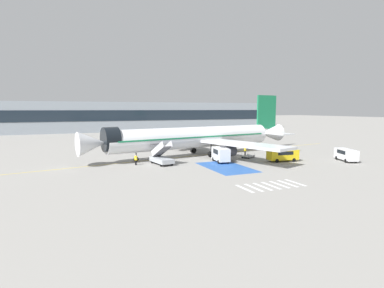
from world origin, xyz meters
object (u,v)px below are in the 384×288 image
Objects in this scene: ground_crew_1 at (225,152)px; terminal_building at (150,116)px; baggage_cart at (248,156)px; service_van_0 at (221,154)px; service_van_1 at (346,154)px; service_van_2 at (283,154)px; fuel_tanker at (186,134)px; boarding_stairs_forward at (162,158)px; airliner at (198,137)px; ground_crew_2 at (245,150)px; ground_crew_0 at (136,159)px.

terminal_building is at bearing -118.87° from ground_crew_1.
baggage_cart is at bearing 117.47° from ground_crew_1.
service_van_0 is 80.14m from terminal_building.
service_van_1 is 10.92m from service_van_2.
service_van_2 is at bearing 12.42° from fuel_tanker.
boarding_stairs_forward is 0.58× the size of fuel_tanker.
ground_crew_1 is (3.48, 4.70, -0.45)m from service_van_0.
airliner is 9.39m from ground_crew_2.
ground_crew_0 is at bearing 158.18° from boarding_stairs_forward.
ground_crew_0 is at bearing -106.45° from terminal_building.
ground_crew_2 is at bearing 8.80° from fuel_tanker.
baggage_cart is 77.64m from terminal_building.
airliner is 23.64× the size of ground_crew_2.
ground_crew_2 is (7.65, 4.40, -0.34)m from service_van_0.
ground_crew_0 is (-23.81, 6.24, -0.26)m from service_van_2.
service_van_0 reaches higher than baggage_cart.
fuel_tanker is 0.08× the size of terminal_building.
fuel_tanker is 31.22m from ground_crew_2.
ground_crew_1 is at bearing -94.15° from terminal_building.
service_van_1 reaches higher than ground_crew_2.
service_van_2 is (19.82, -5.38, 0.22)m from boarding_stairs_forward.
terminal_building is (1.11, 43.90, 4.14)m from fuel_tanker.
service_van_1 is 1.74× the size of baggage_cart.
ground_crew_0 reaches higher than baggage_cart.
service_van_0 is (0.65, -8.06, -2.12)m from airliner.
boarding_stairs_forward reaches higher than service_van_2.
service_van_0 is 2.67× the size of ground_crew_1.
ground_crew_1 is at bearing 165.34° from service_van_1.
baggage_cart is (-13.39, 9.56, -0.99)m from service_van_1.
fuel_tanker is at bearing 127.43° from service_van_1.
ground_crew_2 is at bearing -142.25° from service_van_0.
fuel_tanker reaches higher than ground_crew_1.
fuel_tanker is 44.83m from service_van_1.
airliner is at bearing -133.20° from ground_crew_2.
ground_crew_2 is at bearing -154.36° from service_van_2.
fuel_tanker is 39.27m from ground_crew_0.
baggage_cart is at bearing -138.20° from airliner.
baggage_cart is 1.61× the size of ground_crew_2.
boarding_stairs_forward is 1.02× the size of service_van_2.
boarding_stairs_forward is at bearing -176.05° from service_van_1.
ground_crew_1 is at bearing 2.17° from boarding_stairs_forward.
ground_crew_2 is 75.27m from terminal_building.
baggage_cart is at bearing -141.29° from service_van_2.
ground_crew_2 reaches higher than ground_crew_0.
ground_crew_1 is at bearing 1.14° from fuel_tanker.
service_van_2 reaches higher than baggage_cart.
airliner is at bearing -7.95° from fuel_tanker.
boarding_stairs_forward is (-9.10, -6.13, -2.56)m from airliner.
ground_crew_1 is 0.91× the size of ground_crew_2.
airliner is 11.27m from boarding_stairs_forward.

